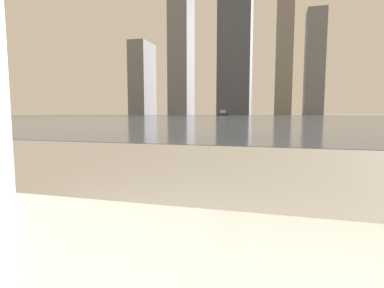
% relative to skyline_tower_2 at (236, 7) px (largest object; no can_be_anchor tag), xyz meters
% --- Properties ---
extents(harbor_water, '(180.00, 110.00, 0.01)m').
position_rel_skyline_tower_2_xyz_m(harbor_water, '(14.15, -56.00, -40.49)').
color(harbor_water, slate).
rests_on(harbor_water, ground_plane).
extents(harbor_boat_2, '(3.08, 4.00, 1.44)m').
position_rel_skyline_tower_2_xyz_m(harbor_boat_2, '(2.23, -41.60, -39.98)').
color(harbor_boat_2, navy).
rests_on(harbor_boat_2, harbor_water).
extents(skyline_tower_0, '(7.16, 13.13, 29.66)m').
position_rel_skyline_tower_2_xyz_m(skyline_tower_0, '(-38.75, -0.00, -25.67)').
color(skyline_tower_0, slate).
rests_on(skyline_tower_0, ground_plane).
extents(skyline_tower_1, '(7.93, 11.86, 55.32)m').
position_rel_skyline_tower_2_xyz_m(skyline_tower_1, '(-21.62, 0.00, -12.84)').
color(skyline_tower_1, slate).
rests_on(skyline_tower_1, ground_plane).
extents(skyline_tower_2, '(12.17, 12.27, 81.00)m').
position_rel_skyline_tower_2_xyz_m(skyline_tower_2, '(0.00, 0.00, 0.00)').
color(skyline_tower_2, '#4C515B').
rests_on(skyline_tower_2, ground_plane).
extents(skyline_tower_3, '(6.08, 6.06, 78.44)m').
position_rel_skyline_tower_2_xyz_m(skyline_tower_3, '(17.98, 0.00, -1.28)').
color(skyline_tower_3, gray).
rests_on(skyline_tower_3, ground_plane).
extents(skyline_tower_4, '(6.48, 7.96, 37.08)m').
position_rel_skyline_tower_2_xyz_m(skyline_tower_4, '(28.54, 0.00, -21.96)').
color(skyline_tower_4, slate).
rests_on(skyline_tower_4, ground_plane).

